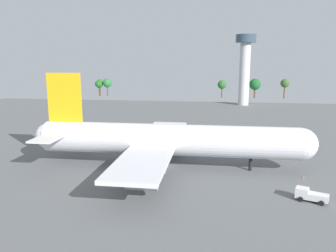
% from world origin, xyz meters
% --- Properties ---
extents(ground_plane, '(243.12, 243.12, 0.00)m').
position_xyz_m(ground_plane, '(0.00, 0.00, 0.00)').
color(ground_plane, slate).
extents(cargo_airplane, '(60.78, 48.63, 20.15)m').
position_xyz_m(cargo_airplane, '(-0.05, 0.00, 5.96)').
color(cargo_airplane, silver).
rests_on(cargo_airplane, ground_plane).
extents(cargo_loader, '(4.35, 4.43, 2.14)m').
position_xyz_m(cargo_loader, '(25.96, 15.95, 1.08)').
color(cargo_loader, '#333338').
rests_on(cargo_loader, ground_plane).
extents(baggage_tug, '(5.36, 3.61, 2.05)m').
position_xyz_m(baggage_tug, '(25.57, -14.43, 1.04)').
color(baggage_tug, white).
rests_on(baggage_tug, ground_plane).
extents(safety_cone_nose, '(0.42, 0.42, 0.59)m').
position_xyz_m(safety_cone_nose, '(27.35, -3.35, 0.30)').
color(safety_cone_nose, orange).
rests_on(safety_cone_nose, ground_plane).
extents(control_tower, '(10.40, 10.40, 36.50)m').
position_xyz_m(control_tower, '(25.09, 109.84, 21.90)').
color(control_tower, silver).
rests_on(control_tower, ground_plane).
extents(tree_line_backdrop, '(126.19, 7.14, 12.29)m').
position_xyz_m(tree_line_backdrop, '(-3.62, 145.39, 8.64)').
color(tree_line_backdrop, '#51381E').
rests_on(tree_line_backdrop, ground_plane).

